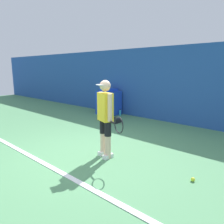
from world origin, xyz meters
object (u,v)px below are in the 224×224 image
tennis_ball (193,179)px  covered_chair (109,102)px  tennis_player (106,116)px  equipment_bag (109,119)px  water_bottle (120,113)px

tennis_ball → covered_chair: covered_chair is taller
tennis_player → equipment_bag: (-2.06, 2.30, -0.80)m
tennis_ball → covered_chair: size_ratio=0.07×
tennis_player → tennis_ball: size_ratio=23.20×
equipment_bag → water_bottle: water_bottle is taller
equipment_bag → water_bottle: size_ratio=3.57×
tennis_player → covered_chair: tennis_player is taller
tennis_ball → equipment_bag: 4.35m
covered_chair → equipment_bag: bearing=-46.1°
tennis_player → water_bottle: (-2.39, 3.28, -0.76)m
tennis_player → tennis_ball: tennis_player is taller
covered_chair → equipment_bag: 1.28m
tennis_player → equipment_bag: 3.19m
water_bottle → tennis_player: bearing=-53.9°
equipment_bag → water_bottle: 1.03m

